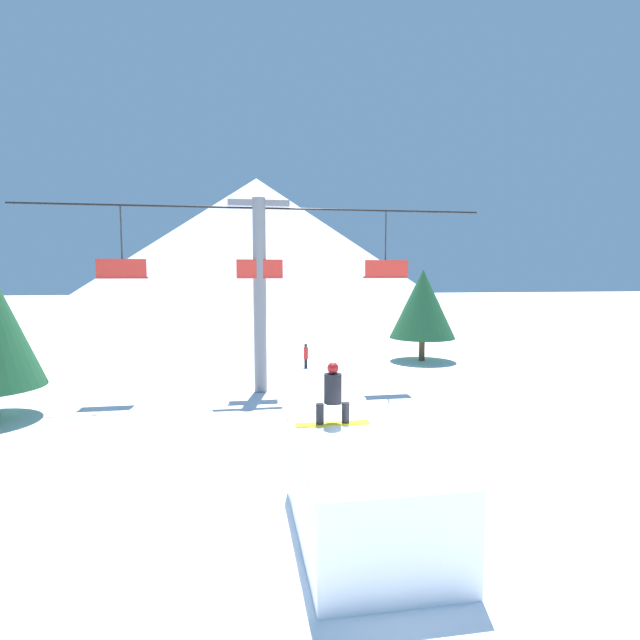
# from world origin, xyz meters

# --- Properties ---
(ground_plane) EXTENTS (220.00, 220.00, 0.00)m
(ground_plane) POSITION_xyz_m (0.00, 0.00, 0.00)
(ground_plane) COLOR white
(mountain_ridge) EXTENTS (63.87, 63.87, 21.04)m
(mountain_ridge) POSITION_xyz_m (0.00, 79.47, 10.52)
(mountain_ridge) COLOR silver
(mountain_ridge) RESTS_ON ground_plane
(snow_ramp) EXTENTS (2.43, 4.11, 1.67)m
(snow_ramp) POSITION_xyz_m (-1.26, -0.04, 0.84)
(snow_ramp) COLOR white
(snow_ramp) RESTS_ON ground_plane
(snowboarder) EXTENTS (1.52, 0.36, 1.29)m
(snowboarder) POSITION_xyz_m (-1.61, 1.32, 2.30)
(snowboarder) COLOR yellow
(snowboarder) RESTS_ON snow_ramp
(chairlift) EXTENTS (18.18, 0.51, 7.69)m
(chairlift) POSITION_xyz_m (-2.61, 11.45, 4.36)
(chairlift) COLOR slate
(chairlift) RESTS_ON ground_plane
(pine_tree_far) EXTENTS (3.55, 3.55, 4.98)m
(pine_tree_far) POSITION_xyz_m (6.41, 17.25, 3.11)
(pine_tree_far) COLOR #4C3823
(pine_tree_far) RESTS_ON ground_plane
(distant_skier) EXTENTS (0.24, 0.24, 1.23)m
(distant_skier) POSITION_xyz_m (-0.12, 16.27, 0.67)
(distant_skier) COLOR black
(distant_skier) RESTS_ON ground_plane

